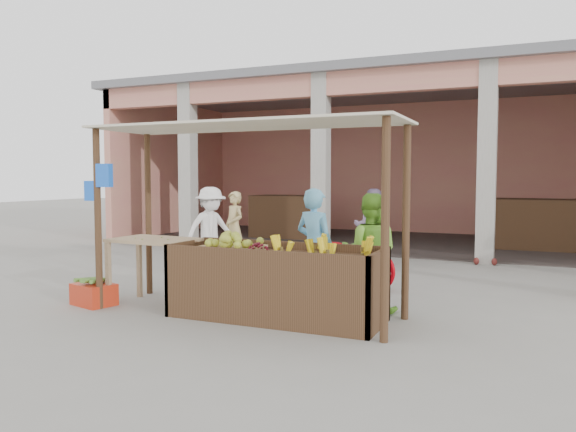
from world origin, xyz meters
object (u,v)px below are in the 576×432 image
at_px(fruit_stall, 276,286).
at_px(red_crate, 94,294).
at_px(motorcycle, 347,255).
at_px(side_table, 154,249).
at_px(vendor_green, 370,249).
at_px(vendor_blue, 315,243).

height_order(fruit_stall, red_crate, fruit_stall).
bearing_deg(red_crate, motorcycle, 59.95).
distance_m(fruit_stall, side_table, 1.85).
xyz_separation_m(red_crate, vendor_green, (3.51, 1.14, 0.66)).
bearing_deg(side_table, motorcycle, 54.03).
distance_m(side_table, motorcycle, 3.08).
relative_size(side_table, red_crate, 2.08).
distance_m(fruit_stall, vendor_green, 1.32).
bearing_deg(vendor_blue, red_crate, 39.29).
height_order(side_table, vendor_blue, vendor_blue).
distance_m(side_table, red_crate, 1.03).
bearing_deg(side_table, vendor_green, 20.20).
distance_m(vendor_blue, motorcycle, 1.55).
bearing_deg(side_table, fruit_stall, 3.40).
relative_size(fruit_stall, vendor_green, 1.62).
bearing_deg(motorcycle, fruit_stall, -166.77).
height_order(fruit_stall, motorcycle, motorcycle).
distance_m(red_crate, motorcycle, 3.84).
bearing_deg(fruit_stall, motorcycle, 86.41).
height_order(side_table, vendor_green, vendor_green).
height_order(fruit_stall, side_table, side_table).
relative_size(red_crate, vendor_green, 0.35).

